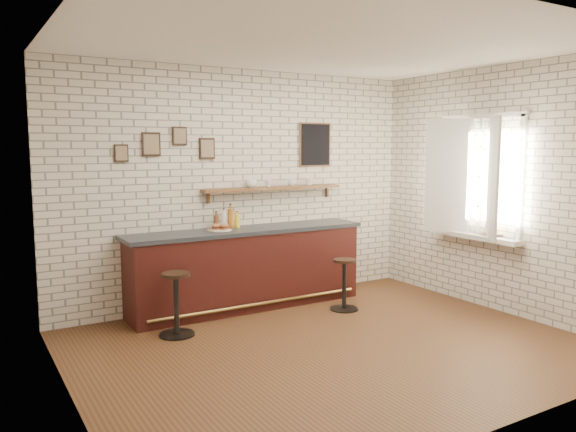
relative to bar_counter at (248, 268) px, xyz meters
name	(u,v)px	position (x,y,z in m)	size (l,w,h in m)	color
ground	(332,346)	(0.10, -1.70, -0.51)	(5.00, 5.00, 0.00)	brown
bar_counter	(248,268)	(0.00, 0.00, 0.00)	(3.10, 0.65, 1.01)	#3D1310
sandwich_plate	(220,230)	(-0.37, 0.01, 0.51)	(0.28, 0.28, 0.01)	white
ciabatta_sandwich	(220,227)	(-0.36, 0.01, 0.55)	(0.21, 0.14, 0.07)	#B07748
potato_chips	(218,230)	(-0.39, 0.01, 0.52)	(0.25, 0.18, 0.00)	gold
bitters_bottle_brown	(216,222)	(-0.36, 0.13, 0.59)	(0.07, 0.07, 0.22)	brown
bitters_bottle_white	(224,220)	(-0.26, 0.13, 0.61)	(0.07, 0.07, 0.25)	silver
bitters_bottle_amber	(231,218)	(-0.16, 0.13, 0.63)	(0.07, 0.07, 0.31)	#AE641C
condiment_bottle_yellow	(237,221)	(-0.07, 0.13, 0.59)	(0.07, 0.07, 0.21)	yellow
bar_stool_left	(176,302)	(-1.14, -0.57, -0.14)	(0.38, 0.38, 0.69)	black
bar_stool_right	(344,283)	(0.98, -0.71, -0.16)	(0.37, 0.37, 0.64)	black
wall_shelf	(274,188)	(0.50, 0.20, 0.97)	(2.00, 0.18, 0.18)	brown
shelf_cup_a	(251,184)	(0.17, 0.20, 1.05)	(0.14, 0.14, 0.11)	white
shelf_cup_b	(269,184)	(0.42, 0.20, 1.04)	(0.10, 0.10, 0.09)	white
shelf_cup_c	(292,183)	(0.78, 0.20, 1.04)	(0.11, 0.11, 0.09)	white
shelf_cup_d	(309,182)	(1.05, 0.20, 1.04)	(0.10, 0.10, 0.10)	white
back_wall_decor	(259,145)	(0.32, 0.28, 1.54)	(2.96, 0.02, 0.56)	black
window_sill	(474,236)	(2.50, -1.40, 0.39)	(0.20, 1.35, 0.06)	white
casement_window	(474,177)	(2.45, -1.40, 1.14)	(0.40, 1.30, 1.56)	white
book_lower	(484,235)	(2.48, -1.57, 0.43)	(0.16, 0.22, 0.02)	tan
book_upper	(487,234)	(2.48, -1.61, 0.45)	(0.16, 0.21, 0.02)	tan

